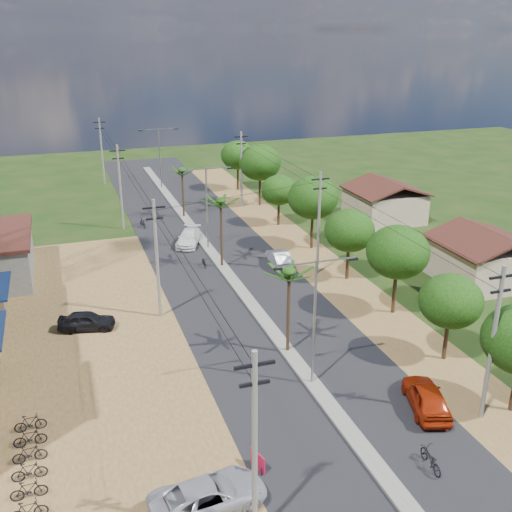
{
  "coord_description": "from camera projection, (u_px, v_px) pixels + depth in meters",
  "views": [
    {
      "loc": [
        -13.12,
        -28.22,
        20.02
      ],
      "look_at": [
        1.26,
        14.21,
        3.0
      ],
      "focal_mm": 42.0,
      "sensor_mm": 36.0,
      "label": 1
    }
  ],
  "objects": [
    {
      "name": "palm_median_near",
      "position": [
        289.0,
        275.0,
        37.6
      ],
      "size": [
        2.0,
        2.0,
        6.15
      ],
      "color": "black",
      "rests_on": "ground"
    },
    {
      "name": "tree_east_g",
      "position": [
        260.0,
        163.0,
        70.75
      ],
      "size": [
        5.0,
        5.0,
        7.38
      ],
      "color": "black",
      "rests_on": "ground"
    },
    {
      "name": "utility_pole_w_b",
      "position": [
        157.0,
        257.0,
        42.86
      ],
      "size": [
        1.6,
        0.24,
        9.0
      ],
      "color": "#605E56",
      "rests_on": "ground"
    },
    {
      "name": "car_red_near",
      "position": [
        426.0,
        398.0,
        33.35
      ],
      "size": [
        3.13,
        4.96,
        1.57
      ],
      "primitive_type": "imported",
      "rotation": [
        0.0,
        0.0,
        2.84
      ],
      "color": "maroon",
      "rests_on": "ground"
    },
    {
      "name": "streetlight_mid",
      "position": [
        207.0,
        201.0,
        56.46
      ],
      "size": [
        5.1,
        0.18,
        8.0
      ],
      "color": "gray",
      "rests_on": "ground"
    },
    {
      "name": "parked_scooter_row",
      "position": [
        29.0,
        462.0,
        28.78
      ],
      "size": [
        1.67,
        7.01,
        1.0
      ],
      "color": "black",
      "rests_on": "ground"
    },
    {
      "name": "tree_east_d",
      "position": [
        349.0,
        231.0,
        49.7
      ],
      "size": [
        4.2,
        4.2,
        6.13
      ],
      "color": "black",
      "rests_on": "ground"
    },
    {
      "name": "utility_pole_w_d",
      "position": [
        102.0,
        150.0,
        80.93
      ],
      "size": [
        1.6,
        0.24,
        9.0
      ],
      "color": "#605E56",
      "rests_on": "ground"
    },
    {
      "name": "dirt_shoulder_east",
      "position": [
        332.0,
        276.0,
        51.85
      ],
      "size": [
        5.0,
        90.0,
        0.03
      ],
      "primitive_type": "cube",
      "color": "brown",
      "rests_on": "ground"
    },
    {
      "name": "roadside_sign",
      "position": [
        258.0,
        461.0,
        28.89
      ],
      "size": [
        0.38,
        1.15,
        0.98
      ],
      "rotation": [
        0.0,
        0.0,
        0.26
      ],
      "color": "#A50F31",
      "rests_on": "ground"
    },
    {
      "name": "tree_east_b",
      "position": [
        451.0,
        301.0,
        37.36
      ],
      "size": [
        4.0,
        4.0,
        5.83
      ],
      "color": "black",
      "rests_on": "ground"
    },
    {
      "name": "moto_rider_west_a",
      "position": [
        204.0,
        262.0,
        53.67
      ],
      "size": [
        0.72,
        1.7,
        0.87
      ],
      "primitive_type": "imported",
      "rotation": [
        0.0,
        0.0,
        -0.08
      ],
      "color": "black",
      "rests_on": "ground"
    },
    {
      "name": "house_east_far",
      "position": [
        385.0,
        199.0,
        66.27
      ],
      "size": [
        7.6,
        7.5,
        4.6
      ],
      "color": "tan",
      "rests_on": "ground"
    },
    {
      "name": "house_east_near",
      "position": [
        484.0,
        254.0,
        50.03
      ],
      "size": [
        7.6,
        7.5,
        4.6
      ],
      "color": "tan",
      "rests_on": "ground"
    },
    {
      "name": "ground",
      "position": [
        312.0,
        384.0,
        36.03
      ],
      "size": [
        160.0,
        160.0,
        0.0
      ],
      "primitive_type": "plane",
      "color": "black",
      "rests_on": "ground"
    },
    {
      "name": "utility_pole_e_c",
      "position": [
        241.0,
        168.0,
        70.23
      ],
      "size": [
        1.6,
        0.24,
        9.0
      ],
      "color": "#605E56",
      "rests_on": "ground"
    },
    {
      "name": "utility_pole_e_b",
      "position": [
        319.0,
        221.0,
        50.75
      ],
      "size": [
        1.6,
        0.24,
        9.0
      ],
      "color": "#605E56",
      "rests_on": "ground"
    },
    {
      "name": "car_parked_dark",
      "position": [
        87.0,
        321.0,
        42.32
      ],
      "size": [
        4.2,
        2.41,
        1.35
      ],
      "primitive_type": "imported",
      "rotation": [
        0.0,
        0.0,
        1.35
      ],
      "color": "black",
      "rests_on": "ground"
    },
    {
      "name": "utility_pole_e_a",
      "position": [
        493.0,
        341.0,
        31.28
      ],
      "size": [
        1.6,
        0.24,
        9.0
      ],
      "color": "#605E56",
      "rests_on": "ground"
    },
    {
      "name": "tree_east_f",
      "position": [
        279.0,
        190.0,
        63.97
      ],
      "size": [
        3.8,
        3.8,
        5.52
      ],
      "color": "black",
      "rests_on": "ground"
    },
    {
      "name": "tree_east_h",
      "position": [
        238.0,
        155.0,
        77.96
      ],
      "size": [
        4.4,
        4.4,
        6.52
      ],
      "color": "black",
      "rests_on": "ground"
    },
    {
      "name": "car_white_far",
      "position": [
        189.0,
        238.0,
        59.05
      ],
      "size": [
        3.67,
        5.19,
        1.39
      ],
      "primitive_type": "imported",
      "rotation": [
        0.0,
        0.0,
        -0.4
      ],
      "color": "silver",
      "rests_on": "ground"
    },
    {
      "name": "car_parked_silver",
      "position": [
        209.0,
        496.0,
        26.37
      ],
      "size": [
        5.57,
        3.13,
        1.47
      ],
      "primitive_type": "imported",
      "rotation": [
        0.0,
        0.0,
        1.71
      ],
      "color": "#AEAFB6",
      "rests_on": "ground"
    },
    {
      "name": "utility_pole_w_c",
      "position": [
        120.0,
        185.0,
        62.34
      ],
      "size": [
        1.6,
        0.24,
        9.0
      ],
      "color": "#605E56",
      "rests_on": "ground"
    },
    {
      "name": "tree_east_c",
      "position": [
        398.0,
        252.0,
        43.41
      ],
      "size": [
        4.6,
        4.6,
        6.83
      ],
      "color": "black",
      "rests_on": "ground"
    },
    {
      "name": "streetlight_near",
      "position": [
        315.0,
        313.0,
        34.33
      ],
      "size": [
        5.1,
        0.18,
        8.0
      ],
      "color": "gray",
      "rests_on": "ground"
    },
    {
      "name": "tree_east_e",
      "position": [
        313.0,
        198.0,
        56.58
      ],
      "size": [
        4.8,
        4.8,
        7.14
      ],
      "color": "black",
      "rests_on": "ground"
    },
    {
      "name": "median",
      "position": [
        228.0,
        274.0,
        51.93
      ],
      "size": [
        1.0,
        90.0,
        0.18
      ],
      "primitive_type": "cube",
      "color": "#605E56",
      "rests_on": "ground"
    },
    {
      "name": "car_silver_mid",
      "position": [
        279.0,
        258.0,
        53.85
      ],
      "size": [
        1.83,
        4.34,
        1.39
      ],
      "primitive_type": "imported",
      "rotation": [
        0.0,
        0.0,
        3.06
      ],
      "color": "#AEAFB6",
      "rests_on": "ground"
    },
    {
      "name": "moto_rider_east",
      "position": [
        430.0,
        460.0,
        28.96
      ],
      "size": [
        0.82,
        1.95,
        1.0
      ],
      "primitive_type": "imported",
      "rotation": [
        0.0,
        0.0,
        3.06
      ],
      "color": "black",
      "rests_on": "ground"
    },
    {
      "name": "palm_median_mid",
      "position": [
        221.0,
        204.0,
        51.64
      ],
      "size": [
        2.0,
        2.0,
        6.55
      ],
      "color": "black",
      "rests_on": "ground"
    },
    {
      "name": "streetlight_far",
      "position": [
        160.0,
        153.0,
        78.6
      ],
      "size": [
        5.1,
        0.18,
        8.0
      ],
      "color": "gray",
      "rests_on": "ground"
    },
    {
      "name": "utility_pole_w_a",
      "position": [
        255.0,
        446.0,
        23.38
      ],
      "size": [
        1.6,
        0.24,
        9.0
      ],
      "color": "#605E56",
      "rests_on": "ground"
    },
    {
      "name": "dirt_lot_west",
      "position": [
        49.0,
        360.0,
        38.6
      ],
      "size": [
        18.0,
        46.0,
        0.04
      ],
      "primitive_type": "cube",
      "color": "brown",
      "rests_on": "ground"
    },
    {
      "name": "moto_rider_west_b",
      "position": [
        143.0,
        223.0,
        64.23
      ],
      "size": [
        0.77,
        1.7,
        0.99
      ],
      "primitive_type": "imported",
      "rotation": [
        0.0,
        0.0,
        0.2
      ],
      "color": "black",
      "rests_on": "ground"
    },
    {
      "name": "road",
      "position": [
        238.0,
        288.0,
        49.3
      ],
      "size": [
        12.0,
        110.0,
        0.04
      ],
      "primitive_type": "cube",
      "color": "black",
      "rests_on": "ground"
    },
    {
      "name": "palm_median_far",
      "position": [
        182.0,
        172.0,
        66.03
      ],
      "size": [
        2.0,
        2.0,
        5.85
      ],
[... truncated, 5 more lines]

